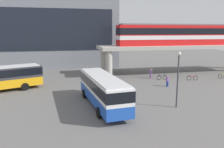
{
  "coord_description": "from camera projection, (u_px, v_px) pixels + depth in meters",
  "views": [
    {
      "loc": [
        -5.06,
        -23.8,
        7.76
      ],
      "look_at": [
        1.58,
        4.5,
        2.2
      ],
      "focal_mm": 36.19,
      "sensor_mm": 36.0,
      "label": 1
    }
  ],
  "objects": [
    {
      "name": "train",
      "position": [
        181.0,
        34.0,
        41.52
      ],
      "size": [
        23.94,
        2.96,
        3.84
      ],
      "color": "red",
      "rests_on": "elevated_platform"
    },
    {
      "name": "lamp_post",
      "position": [
        178.0,
        75.0,
        22.69
      ],
      "size": [
        0.36,
        0.36,
        5.73
      ],
      "color": "#3F3F44",
      "rests_on": "ground_plane"
    },
    {
      "name": "bicycle_red",
      "position": [
        192.0,
        78.0,
        36.11
      ],
      "size": [
        1.76,
        0.46,
        1.04
      ],
      "color": "black",
      "rests_on": "ground_plane"
    },
    {
      "name": "pedestrian_walking_across",
      "position": [
        151.0,
        74.0,
        37.54
      ],
      "size": [
        0.47,
        0.4,
        1.57
      ],
      "color": "#724C8C",
      "rests_on": "ground_plane"
    },
    {
      "name": "bicycle_black",
      "position": [
        162.0,
        77.0,
        36.56
      ],
      "size": [
        1.79,
        0.08,
        1.04
      ],
      "color": "black",
      "rests_on": "ground_plane"
    },
    {
      "name": "bicycle_orange",
      "position": [
        223.0,
        76.0,
        37.52
      ],
      "size": [
        1.79,
        0.1,
        1.04
      ],
      "color": "black",
      "rests_on": "ground_plane"
    },
    {
      "name": "pedestrian_by_bike_rack",
      "position": [
        167.0,
        81.0,
        31.94
      ],
      "size": [
        0.46,
        0.38,
        1.58
      ],
      "color": "navy",
      "rests_on": "ground_plane"
    },
    {
      "name": "elevated_platform",
      "position": [
        177.0,
        49.0,
        41.92
      ],
      "size": [
        29.51,
        6.08,
        5.17
      ],
      "color": "#ADA89E",
      "rests_on": "ground_plane"
    },
    {
      "name": "bus_main",
      "position": [
        102.0,
        88.0,
        23.36
      ],
      "size": [
        3.52,
        11.22,
        3.22
      ],
      "color": "#1E4CB2",
      "rests_on": "ground_plane"
    },
    {
      "name": "station_building",
      "position": [
        45.0,
        33.0,
        49.63
      ],
      "size": [
        30.62,
        12.15,
        14.59
      ],
      "color": "slate",
      "rests_on": "ground_plane"
    },
    {
      "name": "ground_plane",
      "position": [
        94.0,
        82.0,
        34.92
      ],
      "size": [
        120.0,
        120.0,
        0.0
      ],
      "primitive_type": "plane",
      "color": "#605E5B"
    }
  ]
}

